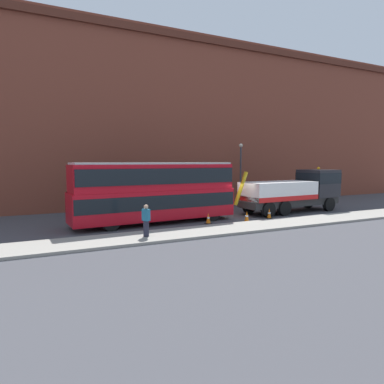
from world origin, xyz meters
The scene contains 10 objects.
ground_plane centered at (0.00, 0.00, 0.00)m, with size 120.00×120.00×0.00m, color #424247.
near_kerb centered at (0.00, -4.20, 0.07)m, with size 60.00×2.80×0.15m, color gray.
building_facade centered at (0.00, 8.20, 8.07)m, with size 60.00×1.50×16.00m.
recovery_tow_truck centered at (5.77, -0.12, 1.76)m, with size 10.21×3.15×3.67m.
double_decker_bus centered at (-6.29, -0.14, 2.23)m, with size 11.15×3.18×4.06m.
pedestrian_onlooker centered at (-8.31, -4.36, 0.99)m, with size 0.41×0.47×1.71m.
traffic_cone_near_bus centered at (-3.16, -1.77, 0.34)m, with size 0.36×0.36×0.72m.
traffic_cone_midway centered at (-0.41, -2.26, 0.34)m, with size 0.36×0.36×0.72m.
traffic_cone_near_truck centered at (1.84, -1.84, 0.34)m, with size 0.36×0.36×0.72m.
street_lamp centered at (4.58, 6.01, 3.47)m, with size 0.36×0.36×5.83m.
Camera 1 is at (-13.88, -21.51, 4.13)m, focal length 31.94 mm.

